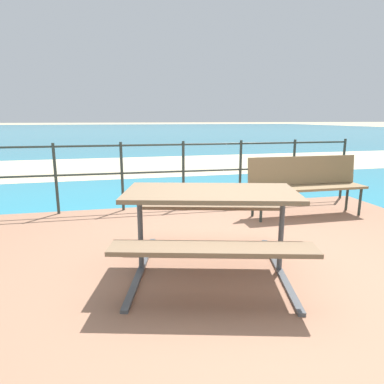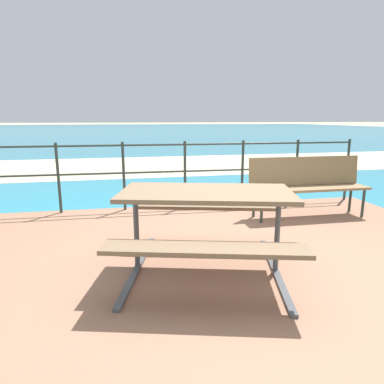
{
  "view_description": "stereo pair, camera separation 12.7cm",
  "coord_description": "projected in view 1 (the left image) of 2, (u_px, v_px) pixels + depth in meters",
  "views": [
    {
      "loc": [
        -1.02,
        -2.86,
        1.5
      ],
      "look_at": [
        -0.06,
        1.53,
        0.52
      ],
      "focal_mm": 31.45,
      "sensor_mm": 36.0,
      "label": 1
    },
    {
      "loc": [
        -0.89,
        -2.88,
        1.5
      ],
      "look_at": [
        -0.06,
        1.53,
        0.52
      ],
      "focal_mm": 31.45,
      "sensor_mm": 36.0,
      "label": 2
    }
  ],
  "objects": [
    {
      "name": "picnic_table",
      "position": [
        211.0,
        210.0,
        3.13
      ],
      "size": [
        1.9,
        1.87,
        0.79
      ],
      "rotation": [
        0.0,
        0.0,
        -0.24
      ],
      "color": "#7A6047",
      "rests_on": "patio_paving"
    },
    {
      "name": "ground_plane",
      "position": [
        232.0,
        277.0,
        3.26
      ],
      "size": [
        240.0,
        240.0,
        0.0
      ],
      "primitive_type": "plane",
      "color": "tan"
    },
    {
      "name": "beach_strip",
      "position": [
        151.0,
        165.0,
        10.94
      ],
      "size": [
        54.12,
        6.41,
        0.01
      ],
      "primitive_type": "cube",
      "rotation": [
        0.0,
        0.0,
        0.03
      ],
      "color": "beige",
      "rests_on": "ground"
    },
    {
      "name": "park_bench",
      "position": [
        305.0,
        180.0,
        5.06
      ],
      "size": [
        1.77,
        0.43,
        0.88
      ],
      "rotation": [
        0.0,
        0.0,
        0.01
      ],
      "color": "#8C704C",
      "rests_on": "patio_paving"
    },
    {
      "name": "patio_paving",
      "position": [
        232.0,
        274.0,
        3.26
      ],
      "size": [
        6.4,
        5.2,
        0.06
      ],
      "primitive_type": "cube",
      "color": "#996B51",
      "rests_on": "ground"
    },
    {
      "name": "railing_fence",
      "position": [
        183.0,
        167.0,
        5.47
      ],
      "size": [
        5.94,
        0.04,
        1.09
      ],
      "color": "#2D3833",
      "rests_on": "patio_paving"
    },
    {
      "name": "sea_water",
      "position": [
        126.0,
        131.0,
        41.44
      ],
      "size": [
        90.0,
        90.0,
        0.01
      ],
      "primitive_type": "cube",
      "color": "teal",
      "rests_on": "ground"
    }
  ]
}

